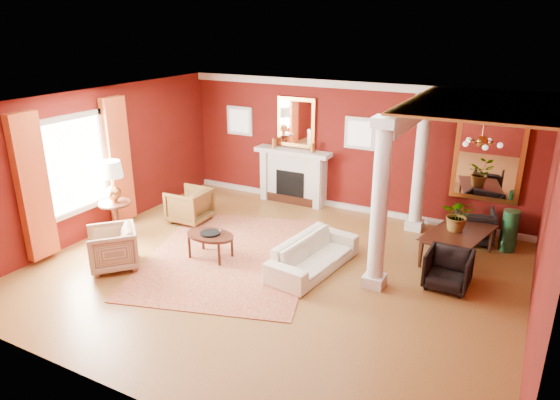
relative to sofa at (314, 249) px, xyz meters
The scene contains 27 objects.
ground 0.79m from the sofa, 146.53° to the right, with size 8.00×8.00×0.00m, color brown.
room_shell 1.77m from the sofa, 146.53° to the right, with size 8.04×7.04×2.92m.
fireplace 3.49m from the sofa, 122.53° to the left, with size 1.85×0.42×1.29m.
overmantel_mirror 3.91m from the sofa, 121.35° to the left, with size 0.95×0.07×1.15m.
flank_window_left 4.82m from the sofa, 137.97° to the left, with size 0.70×0.07×0.70m.
flank_window_right 3.41m from the sofa, 95.98° to the left, with size 0.70×0.07×0.70m.
left_window 4.69m from the sofa, 167.64° to the right, with size 0.21×2.55×2.60m.
column_front 1.54m from the sofa, ahead, with size 0.36×0.36×2.80m.
column_back 3.04m from the sofa, 66.74° to the left, with size 0.36×0.36×2.80m.
header_beam 2.93m from the sofa, 53.47° to the left, with size 0.30×3.20×0.32m, color silver.
amber_ceiling 3.64m from the sofa, 31.06° to the left, with size 2.30×3.40×0.04m, color #C5863A.
dining_mirror 4.03m from the sofa, 52.88° to the left, with size 1.30×0.07×1.70m.
chandelier 3.30m from the sofa, 31.41° to the left, with size 0.60×0.62×0.75m.
crown_trim 3.97m from the sofa, 100.54° to the left, with size 8.00×0.08×0.16m, color silver.
base_trim 3.15m from the sofa, 100.54° to the left, with size 8.00×0.08×0.12m, color silver.
rug 1.62m from the sofa, behind, with size 2.93×3.91×0.02m, color maroon.
sofa is the anchor object (origin of this frame).
armchair_leopard 3.37m from the sofa, 166.81° to the left, with size 0.79×0.74×0.81m, color black.
armchair_stripe 3.52m from the sofa, 153.24° to the right, with size 0.80×0.75×0.82m, color tan.
coffee_table 1.91m from the sofa, 165.65° to the right, with size 0.94×0.94×0.47m.
coffee_book 1.90m from the sofa, 167.68° to the right, with size 0.15×0.02×0.20m, color black.
side_table 4.16m from the sofa, behind, with size 0.63×0.63×1.58m.
dining_table 2.66m from the sofa, 35.40° to the left, with size 1.56×0.55×0.87m, color black.
dining_chair_near 2.23m from the sofa, 11.62° to the left, with size 0.68×0.64×0.70m, color black.
dining_chair_far 3.41m from the sofa, 47.94° to the left, with size 0.73×0.68×0.75m, color black.
green_urn 3.80m from the sofa, 39.64° to the left, with size 0.34×0.34×0.81m.
potted_plant 2.73m from the sofa, 37.24° to the left, with size 0.55×0.61×0.48m, color #26591E.
Camera 1 is at (3.73, -6.81, 4.12)m, focal length 32.00 mm.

